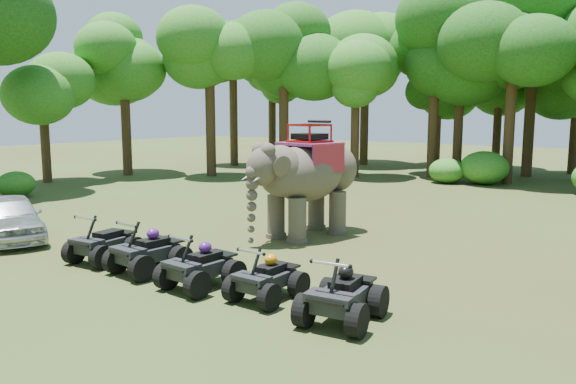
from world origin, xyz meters
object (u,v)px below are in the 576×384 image
elephant (307,179)px  atv_1 (148,246)px  atv_3 (267,272)px  parked_car (11,218)px  atv_2 (200,260)px  atv_0 (104,237)px  atv_4 (342,288)px

elephant → atv_1: (-0.84, -5.74, -1.16)m
atv_3 → parked_car: bearing=-178.1°
parked_car → atv_2: 8.13m
elephant → parked_car: (-7.03, -5.95, -1.12)m
atv_0 → atv_2: (3.68, -0.09, -0.01)m
parked_car → atv_0: 4.45m
atv_0 → elephant: bearing=59.8°
atv_2 → atv_4: (3.65, 0.13, 0.02)m
parked_car → atv_1: parked_car is taller
elephant → atv_2: (1.09, -5.85, -1.19)m
parked_car → elephant: bearing=-27.8°
atv_2 → atv_3: bearing=11.9°
atv_0 → atv_4: 7.33m
atv_0 → atv_3: 5.39m
atv_4 → parked_car: bearing=172.9°
atv_1 → atv_4: 5.58m
atv_2 → atv_4: atv_4 is taller
atv_0 → atv_3: bearing=-4.0°
elephant → atv_2: bearing=-69.3°
parked_car → atv_3: (9.83, 0.37, -0.11)m
elephant → parked_car: size_ratio=1.05×
parked_car → atv_2: parked_car is taller
atv_1 → atv_3: atv_1 is taller
elephant → atv_3: bearing=-53.3°
atv_4 → atv_2: bearing=173.8°
elephant → atv_0: bearing=-104.1°
atv_0 → atv_4: bearing=-5.6°
parked_car → atv_0: size_ratio=2.35×
atv_2 → elephant: bearing=103.3°
atv_2 → atv_3: atv_2 is taller
atv_0 → parked_car: bearing=176.4°
parked_car → atv_1: (6.20, 0.21, -0.03)m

